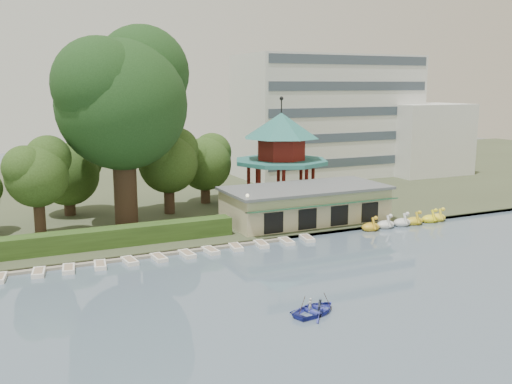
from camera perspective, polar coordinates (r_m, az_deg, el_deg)
ground_plane at (r=42.45m, az=7.87°, el=-11.00°), size 220.00×220.00×0.00m
shore at (r=89.12m, az=-10.36°, el=0.55°), size 220.00×70.00×0.40m
embankment at (r=56.93m, az=-1.54°, el=-5.08°), size 220.00×0.60×0.30m
dock at (r=53.48m, az=-13.48°, el=-6.46°), size 34.00×1.60×0.24m
boathouse at (r=64.81m, az=4.97°, el=-1.15°), size 18.60×9.39×3.90m
pavilion at (r=73.66m, az=2.53°, el=4.34°), size 12.40×12.40×13.50m
office_building at (r=98.53m, az=8.77°, el=7.14°), size 38.00×18.00×20.00m
hedge at (r=55.86m, az=-17.23°, el=-4.65°), size 30.00×2.00×1.80m
lamp_post at (r=58.26m, az=-0.86°, el=-1.48°), size 0.36×0.36×4.28m
big_tree at (r=62.63m, az=-13.19°, el=9.49°), size 15.20×14.16×21.68m
small_trees at (r=66.54m, az=-16.24°, el=2.13°), size 40.20×16.84×10.29m
swan_boats at (r=66.60m, az=14.90°, el=-2.89°), size 11.84×2.17×1.92m
moored_rowboats at (r=52.51m, az=-11.11°, el=-6.61°), size 34.78×2.77×0.36m
rowboat_with_passengers at (r=40.40m, az=5.94°, el=-11.29°), size 6.07×5.15×2.01m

